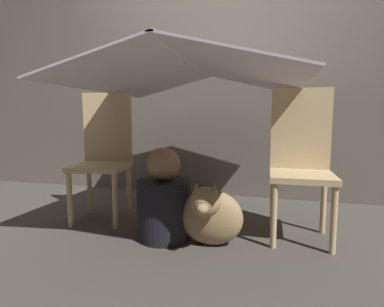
{
  "coord_description": "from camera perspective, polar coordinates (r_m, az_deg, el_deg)",
  "views": [
    {
      "loc": [
        0.52,
        -1.72,
        0.76
      ],
      "look_at": [
        0.0,
        0.21,
        0.53
      ],
      "focal_mm": 28.0,
      "sensor_mm": 36.0,
      "label": 1
    }
  ],
  "objects": [
    {
      "name": "chair_left",
      "position": [
        2.37,
        -16.43,
        0.2
      ],
      "size": [
        0.44,
        0.44,
        0.96
      ],
      "rotation": [
        0.0,
        0.0,
        0.18
      ],
      "color": "#D1B27F",
      "rests_on": "ground_plane"
    },
    {
      "name": "dog",
      "position": [
        1.82,
        3.37,
        -11.52
      ],
      "size": [
        0.39,
        0.36,
        0.41
      ],
      "color": "#9E7F56",
      "rests_on": "ground_plane"
    },
    {
      "name": "chair_right",
      "position": [
        2.04,
        20.03,
        -0.94
      ],
      "size": [
        0.38,
        0.38,
        0.96
      ],
      "rotation": [
        0.0,
        0.0,
        0.01
      ],
      "color": "#D1B27F",
      "rests_on": "ground_plane"
    },
    {
      "name": "person_front",
      "position": [
        1.94,
        -5.32,
        -9.1
      ],
      "size": [
        0.34,
        0.34,
        0.58
      ],
      "color": "black",
      "rests_on": "ground_plane"
    },
    {
      "name": "wall_back",
      "position": [
        3.02,
        5.11,
        15.91
      ],
      "size": [
        7.0,
        0.05,
        2.5
      ],
      "color": "#6B6056",
      "rests_on": "ground_plane"
    },
    {
      "name": "sheet_canopy",
      "position": [
        2.02,
        0.0,
        14.88
      ],
      "size": [
        1.41,
        1.4,
        0.19
      ],
      "color": "silver"
    },
    {
      "name": "ground_plane",
      "position": [
        1.95,
        -1.66,
        -16.33
      ],
      "size": [
        8.8,
        8.8,
        0.0
      ],
      "primitive_type": "plane",
      "color": "#47423D"
    }
  ]
}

